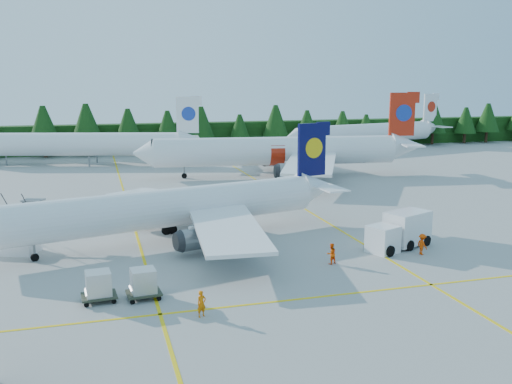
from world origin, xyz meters
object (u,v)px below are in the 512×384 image
object	(u,v)px
airliner_red	(271,152)
service_truck	(399,231)
airstairs	(14,242)
airliner_navy	(158,210)

from	to	relation	value
airliner_red	service_truck	xyz separation A→B (m)	(-0.75, -40.98, -2.35)
airliner_red	airstairs	xyz separation A→B (m)	(-34.07, -32.75, -3.06)
airliner_red	service_truck	size ratio (longest dim) A/B	6.38
airliner_navy	airstairs	xyz separation A→B (m)	(-12.70, 0.66, -2.29)
airstairs	service_truck	xyz separation A→B (m)	(33.33, -8.23, 0.71)
airliner_red	airstairs	size ratio (longest dim) A/B	6.60
airliner_navy	service_truck	size ratio (longest dim) A/B	5.06
airliner_navy	airliner_red	world-z (taller)	airliner_red
airstairs	airliner_red	bearing A→B (deg)	66.33
airliner_red	airliner_navy	bearing A→B (deg)	-115.10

